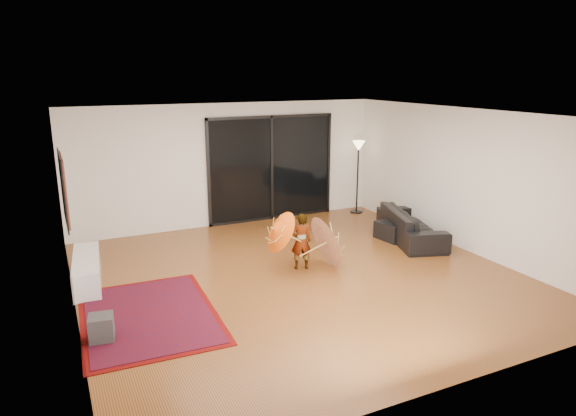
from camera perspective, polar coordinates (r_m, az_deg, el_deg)
floor at (r=8.72m, az=1.35°, el=-7.63°), size 7.00×7.00×0.00m
ceiling at (r=8.08m, az=1.46°, el=10.35°), size 7.00×7.00×0.00m
wall_back at (r=11.47m, az=-6.53°, el=4.80°), size 7.00×0.00×7.00m
wall_front at (r=5.55m, az=18.03°, el=-6.87°), size 7.00×0.00×7.00m
wall_left at (r=7.46m, az=-23.38°, el=-1.83°), size 0.00×7.00×7.00m
wall_right at (r=10.33m, az=19.04°, el=2.96°), size 0.00×7.00×7.00m
sliding_door at (r=11.82m, az=-1.86°, el=4.45°), size 3.06×0.07×2.40m
painting at (r=8.36m, az=-23.67°, el=1.97°), size 0.04×1.28×1.08m
media_console at (r=9.00m, az=-21.43°, el=-6.44°), size 0.55×1.64×0.45m
speaker at (r=7.13m, az=-20.03°, el=-12.45°), size 0.34×0.34×0.34m
persian_rug at (r=7.66m, az=-15.20°, el=-11.44°), size 1.92×2.61×0.02m
sofa at (r=10.80m, az=13.50°, el=-1.83°), size 1.46×2.28×0.62m
ottoman at (r=10.81m, az=11.80°, el=-2.43°), size 0.70×0.70×0.36m
floor_lamp at (r=12.43m, az=7.82°, el=5.71°), size 0.30×0.30×1.76m
child at (r=8.90m, az=1.45°, el=-3.72°), size 0.42×0.33×1.00m
parasol_orange at (r=8.56m, az=-1.67°, el=-2.84°), size 0.52×0.74×0.83m
parasol_white at (r=9.05m, az=5.28°, el=-3.44°), size 0.53×0.97×0.98m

